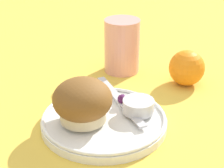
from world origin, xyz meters
TOP-DOWN VIEW (x-y plane):
  - ground_plane at (0.00, 0.00)m, footprint 3.00×3.00m
  - plate at (-0.00, -0.01)m, footprint 0.22×0.22m
  - muffin at (-0.02, -0.04)m, footprint 0.10×0.10m
  - cream_ramekin at (0.04, 0.04)m, footprint 0.06×0.06m
  - berry_pair at (0.01, 0.05)m, footprint 0.03×0.02m
  - butter_knife at (-0.01, 0.05)m, footprint 0.18×0.11m
  - orange_fruit at (0.04, 0.22)m, footprint 0.07×0.07m
  - juice_glass at (-0.11, 0.20)m, footprint 0.08×0.08m

SIDE VIEW (x-z plane):
  - ground_plane at x=0.00m, z-range 0.00..0.00m
  - plate at x=0.00m, z-range 0.00..0.02m
  - butter_knife at x=-0.01m, z-range 0.02..0.02m
  - berry_pair at x=0.01m, z-range 0.02..0.04m
  - cream_ramekin at x=0.04m, z-range 0.02..0.04m
  - orange_fruit at x=0.04m, z-range 0.00..0.07m
  - muffin at x=-0.02m, z-range 0.02..0.09m
  - juice_glass at x=-0.11m, z-range 0.00..0.12m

